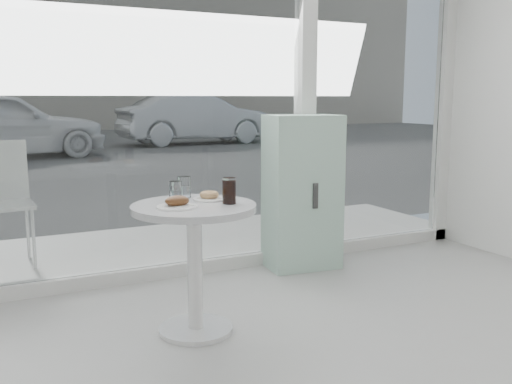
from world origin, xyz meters
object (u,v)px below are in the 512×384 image
plate_donut (209,197)px  cola_glass (229,191)px  car_silver (196,119)px  main_table (194,242)px  patio_chair (2,195)px  mint_cabinet (302,192)px  car_white (0,124)px  plate_fritter (178,203)px  water_tumbler_a (175,193)px  water_tumbler_b (184,188)px

plate_donut → cola_glass: bearing=-69.2°
car_silver → cola_glass: 14.15m
main_table → patio_chair: size_ratio=0.78×
mint_cabinet → car_white: (-1.80, 10.27, 0.16)m
plate_fritter → patio_chair: bearing=113.3°
mint_cabinet → water_tumbler_a: mint_cabinet is taller
car_white → water_tumbler_b: bearing=174.4°
car_white → water_tumbler_b: car_white is taller
plate_fritter → water_tumbler_b: size_ratio=1.74×
car_white → water_tumbler_a: car_white is taller
car_white → plate_donut: bearing=174.9°
car_silver → water_tumbler_a: 14.06m
main_table → car_white: (-0.55, 11.15, 0.23)m
main_table → car_white: 11.16m
mint_cabinet → patio_chair: mint_cabinet is taller
main_table → patio_chair: 2.07m
patio_chair → cola_glass: (1.13, -1.91, 0.23)m
patio_chair → plate_donut: (1.07, -1.75, 0.18)m
car_silver → plate_donut: (-4.82, -13.17, 0.03)m
car_silver → cola_glass: (-4.76, -13.33, 0.09)m
car_silver → plate_donut: 14.02m
water_tumbler_a → cola_glass: (0.26, -0.19, 0.02)m
mint_cabinet → car_white: car_white is taller
water_tumbler_b → cola_glass: size_ratio=0.87×
car_white → plate_fritter: bearing=173.6°
main_table → water_tumbler_a: 0.31m
patio_chair → water_tumbler_a: 1.94m
plate_fritter → water_tumbler_a: 0.19m
plate_fritter → water_tumbler_b: 0.33m
patio_chair → main_table: bearing=-65.3°
patio_chair → car_silver: 12.85m
car_white → patio_chair: bearing=169.0°
car_silver → car_white: bearing=108.3°
patio_chair → plate_fritter: bearing=-68.8°
water_tumbler_b → cola_glass: cola_glass is taller
patio_chair → water_tumbler_a: bearing=-65.4°
patio_chair → plate_donut: patio_chair is taller
mint_cabinet → water_tumbler_b: bearing=-146.3°
car_white → plate_donut: 11.08m
plate_donut → patio_chair: bearing=121.3°
main_table → mint_cabinet: (1.25, 0.87, 0.07)m
plate_fritter → water_tumbler_b: water_tumbler_b is taller
main_table → cola_glass: 0.36m
car_white → cola_glass: bearing=175.2°
water_tumbler_a → main_table: bearing=-62.4°
plate_donut → main_table: bearing=-145.1°
cola_glass → car_silver: bearing=70.3°
mint_cabinet → cola_glass: 1.43m
plate_fritter → plate_donut: (0.25, 0.15, -0.01)m
cola_glass → water_tumbler_a: bearing=143.3°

